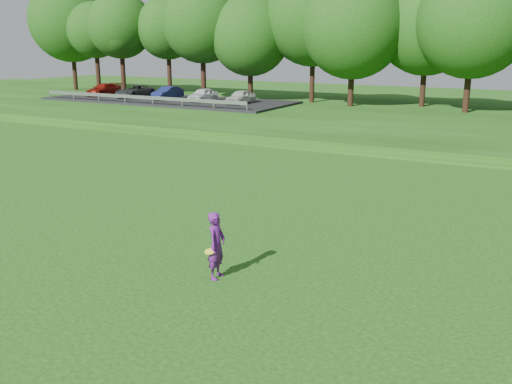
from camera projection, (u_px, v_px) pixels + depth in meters
The scene contains 6 objects.
ground at pixel (138, 280), 14.99m from camera, with size 140.00×140.00×0.00m, color #18440D.
berm at pixel (427, 119), 43.77m from camera, with size 130.00×30.00×0.60m, color #18440D.
walking_path at pixel (371, 153), 31.96m from camera, with size 130.00×1.60×0.04m, color gray.
treeline at pixel (446, 15), 45.17m from camera, with size 104.00×7.00×15.00m, color #1B440F, non-canonical shape.
parking_lot at pixel (162, 97), 53.90m from camera, with size 24.00×9.00×1.38m.
woman at pixel (216, 245), 14.93m from camera, with size 0.52×0.74×1.81m.
Camera 1 is at (9.38, -10.72, 6.08)m, focal length 40.00 mm.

